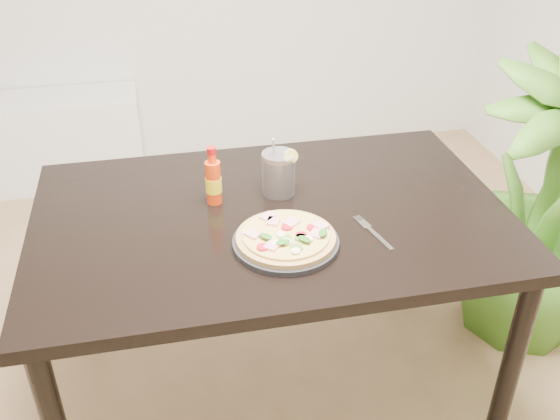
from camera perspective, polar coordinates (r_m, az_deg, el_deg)
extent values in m
cube|color=black|center=(1.86, -0.76, -0.71)|extent=(1.40, 0.90, 0.04)
cylinder|color=black|center=(2.02, 20.30, -13.55)|extent=(0.06, 0.06, 0.71)
cylinder|color=black|center=(2.39, -17.87, -5.05)|extent=(0.06, 0.06, 0.71)
cylinder|color=black|center=(2.55, 11.81, -1.61)|extent=(0.06, 0.06, 0.71)
cylinder|color=black|center=(1.70, 0.53, -2.98)|extent=(0.29, 0.29, 0.02)
cylinder|color=tan|center=(1.69, 0.53, -2.57)|extent=(0.27, 0.27, 0.01)
cylinder|color=#E0C061|center=(1.69, 0.54, -2.27)|extent=(0.24, 0.24, 0.01)
cube|color=pink|center=(1.73, -0.64, -1.04)|extent=(0.05, 0.05, 0.01)
cube|color=pink|center=(1.68, -2.48, -2.21)|extent=(0.05, 0.05, 0.01)
cube|color=pink|center=(1.73, 1.06, -1.14)|extent=(0.05, 0.05, 0.01)
cube|color=pink|center=(1.72, 3.73, -1.41)|extent=(0.05, 0.05, 0.01)
cube|color=pink|center=(1.63, -0.70, -3.29)|extent=(0.05, 0.05, 0.01)
cube|color=pink|center=(1.68, 3.38, -2.16)|extent=(0.05, 0.05, 0.01)
cube|color=pink|center=(1.75, -1.11, -0.61)|extent=(0.05, 0.05, 0.01)
cylinder|color=red|center=(1.67, 1.96, -2.34)|extent=(0.03, 0.03, 0.01)
cylinder|color=red|center=(1.71, 3.82, -1.50)|extent=(0.03, 0.03, 0.01)
cylinder|color=red|center=(1.71, 2.99, -1.61)|extent=(0.03, 0.03, 0.01)
cylinder|color=red|center=(1.63, -1.61, -3.42)|extent=(0.03, 0.03, 0.01)
cylinder|color=red|center=(1.71, 0.64, -1.57)|extent=(0.03, 0.03, 0.01)
cylinder|color=#4D842C|center=(1.66, 0.48, -2.63)|extent=(0.03, 0.03, 0.01)
cylinder|color=#4D842C|center=(1.66, 1.92, -2.56)|extent=(0.03, 0.03, 0.01)
cylinder|color=#4D842C|center=(1.63, 1.53, -3.47)|extent=(0.03, 0.03, 0.01)
ellipsoid|color=white|center=(1.68, 0.10, -2.23)|extent=(0.03, 0.03, 0.01)
ellipsoid|color=white|center=(1.65, 0.61, -2.90)|extent=(0.03, 0.03, 0.01)
ellipsoid|color=white|center=(1.66, 2.62, -2.62)|extent=(0.03, 0.03, 0.01)
ellipsoid|color=white|center=(1.61, 1.42, -3.76)|extent=(0.03, 0.03, 0.01)
ellipsoid|color=white|center=(1.64, -0.38, -3.03)|extent=(0.03, 0.03, 0.01)
ellipsoid|color=#236F1A|center=(1.65, 2.27, -2.65)|extent=(0.04, 0.05, 0.00)
ellipsoid|color=#236F1A|center=(1.66, -1.31, -2.39)|extent=(0.04, 0.04, 0.00)
ellipsoid|color=#236F1A|center=(1.68, 3.94, -2.04)|extent=(0.04, 0.05, 0.00)
ellipsoid|color=#236F1A|center=(1.64, 0.26, -2.93)|extent=(0.04, 0.03, 0.00)
cylinder|color=#EA3D0D|center=(1.87, -6.10, 2.51)|extent=(0.06, 0.06, 0.14)
cylinder|color=yellow|center=(1.88, -6.09, 2.32)|extent=(0.05, 0.05, 0.05)
cylinder|color=#EA3D0D|center=(1.83, -6.24, 4.75)|extent=(0.03, 0.03, 0.03)
cylinder|color=red|center=(1.82, -6.29, 5.43)|extent=(0.03, 0.03, 0.02)
cylinder|color=black|center=(1.92, -0.13, 3.16)|extent=(0.09, 0.09, 0.12)
cylinder|color=silver|center=(1.92, -0.14, 3.38)|extent=(0.10, 0.10, 0.13)
cylinder|color=#F2E059|center=(1.87, 1.00, 4.94)|extent=(0.04, 0.01, 0.04)
cylinder|color=#B2B2B7|center=(1.90, -0.49, 4.53)|extent=(0.03, 0.06, 0.17)
cube|color=silver|center=(1.75, 9.12, -2.61)|extent=(0.04, 0.12, 0.00)
cube|color=silver|center=(1.80, 7.74, -1.32)|extent=(0.03, 0.04, 0.00)
cube|color=silver|center=(1.82, 6.95, -0.87)|extent=(0.01, 0.03, 0.00)
cube|color=silver|center=(1.82, 7.11, -0.83)|extent=(0.01, 0.03, 0.00)
cube|color=silver|center=(1.83, 7.27, -0.78)|extent=(0.01, 0.03, 0.00)
cube|color=silver|center=(1.83, 7.43, -0.74)|extent=(0.01, 0.03, 0.00)
imported|color=#427C21|center=(2.47, 22.87, 0.38)|extent=(0.68, 0.68, 1.09)
cylinder|color=brown|center=(2.70, 20.96, -7.52)|extent=(0.28, 0.28, 0.22)
cube|color=white|center=(3.70, -23.45, 5.52)|extent=(1.40, 0.34, 0.50)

